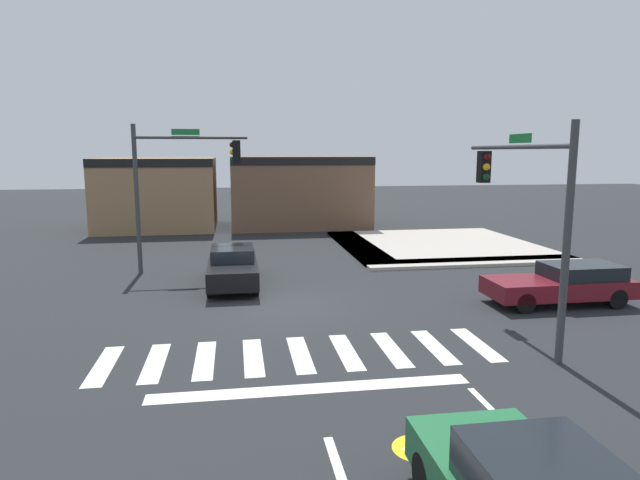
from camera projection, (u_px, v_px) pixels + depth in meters
ground_plane at (284, 304)px, 17.79m from camera, size 120.00×120.00×0.00m
crosswalk_near at (300, 354)px, 13.40m from camera, size 9.67×2.50×0.01m
bike_detector_marking at (419, 448)px, 9.15m from camera, size 0.91×0.91×0.01m
curb_corner_northeast at (431, 246)px, 28.26m from camera, size 10.00×10.60×0.15m
storefront_row at (234, 192)px, 35.84m from camera, size 17.18×6.69×4.61m
traffic_signal_southeast at (524, 194)px, 14.18m from camera, size 0.32×5.31×5.62m
traffic_signal_northwest at (179, 173)px, 21.97m from camera, size 4.54×0.32×6.00m
car_black at (233, 266)px, 20.28m from camera, size 1.76×4.71×1.41m
car_maroon at (563, 283)px, 17.77m from camera, size 4.60×1.81×1.31m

